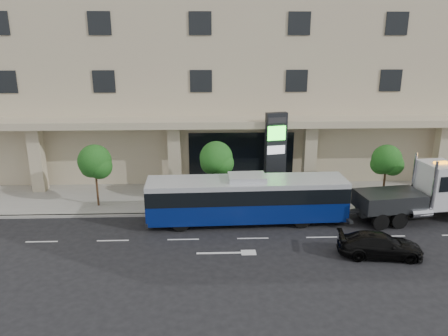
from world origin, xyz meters
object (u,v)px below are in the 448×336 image
at_px(city_bus, 247,198).
at_px(tow_truck, 425,194).
at_px(signage_pylon, 275,154).
at_px(black_sedan, 380,245).

relative_size(city_bus, tow_truck, 1.35).
xyz_separation_m(tow_truck, signage_pylon, (-8.77, 4.52, 1.48)).
relative_size(tow_truck, signage_pylon, 1.53).
bearing_deg(city_bus, black_sedan, -36.58).
height_order(tow_truck, signage_pylon, signage_pylon).
xyz_separation_m(city_bus, black_sedan, (6.67, -4.63, -0.94)).
bearing_deg(signage_pylon, city_bus, -130.36).
bearing_deg(city_bus, tow_truck, -1.65).
bearing_deg(tow_truck, black_sedan, -142.03).
distance_m(black_sedan, signage_pylon, 10.44).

